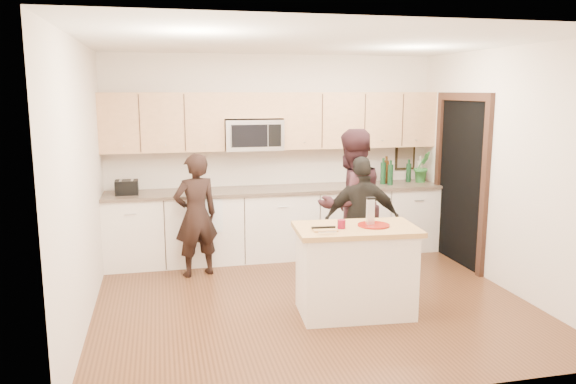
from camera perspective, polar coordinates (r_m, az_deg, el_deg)
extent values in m
plane|color=brown|center=(6.15, 2.32, -10.93)|extent=(4.50, 4.50, 0.00)
cube|color=beige|center=(7.73, -1.51, 3.78)|extent=(4.50, 0.02, 2.70)
cube|color=beige|center=(3.94, 10.12, -2.70)|extent=(4.50, 0.02, 2.70)
cube|color=beige|center=(5.65, -20.19, 0.73)|extent=(0.02, 4.00, 2.70)
cube|color=beige|center=(6.75, 21.18, 2.14)|extent=(0.02, 4.00, 2.70)
cube|color=white|center=(5.76, 2.52, 15.01)|extent=(4.50, 4.00, 0.02)
cube|color=white|center=(7.59, -1.02, -3.25)|extent=(4.50, 0.62, 0.90)
cube|color=#745D4D|center=(7.48, -1.01, 0.23)|extent=(4.50, 0.66, 0.04)
cube|color=tan|center=(7.38, -12.66, 6.92)|extent=(1.55, 0.33, 0.75)
cube|color=tan|center=(7.85, 7.15, 7.28)|extent=(2.17, 0.33, 0.75)
cube|color=tan|center=(7.47, -3.64, 8.80)|extent=(0.78, 0.33, 0.33)
cube|color=silver|center=(7.45, -3.57, 5.83)|extent=(0.76, 0.40, 0.40)
cube|color=black|center=(7.24, -3.93, 5.70)|extent=(0.47, 0.01, 0.29)
cube|color=black|center=(7.30, -1.35, 5.76)|extent=(0.17, 0.01, 0.29)
cube|color=black|center=(7.54, 17.15, 0.85)|extent=(0.02, 1.05, 2.10)
cube|color=black|center=(7.05, 19.35, 0.10)|extent=(0.06, 0.10, 2.10)
cube|color=black|center=(8.03, 15.00, 1.51)|extent=(0.06, 0.10, 2.10)
cube|color=black|center=(7.44, 17.48, 9.24)|extent=(0.06, 1.25, 0.10)
cube|color=black|center=(8.33, 11.80, 3.55)|extent=(0.30, 0.03, 0.38)
cube|color=tan|center=(8.32, 11.84, 3.54)|extent=(0.24, 0.00, 0.32)
cube|color=white|center=(7.09, -8.03, -2.24)|extent=(0.34, 0.01, 0.48)
cube|color=white|center=(7.34, -8.27, 0.04)|extent=(0.34, 0.60, 0.01)
cube|color=white|center=(5.72, 6.84, -8.14)|extent=(1.15, 0.73, 0.85)
cube|color=tan|center=(5.59, 6.94, -3.76)|extent=(1.25, 0.79, 0.05)
cylinder|color=maroon|center=(5.64, 8.70, -3.35)|extent=(0.32, 0.32, 0.02)
cube|color=silver|center=(5.63, 8.37, -1.97)|extent=(0.07, 0.06, 0.25)
cube|color=black|center=(5.60, 8.40, -0.63)|extent=(0.09, 0.06, 0.02)
cylinder|color=maroon|center=(5.49, 5.45, -3.26)|extent=(0.08, 0.08, 0.09)
cube|color=tan|center=(5.42, 3.70, -3.79)|extent=(0.24, 0.21, 0.02)
cube|color=black|center=(5.42, 3.63, -3.60)|extent=(0.23, 0.05, 0.02)
cube|color=silver|center=(5.26, 4.02, -4.08)|extent=(0.17, 0.04, 0.01)
cube|color=black|center=(7.31, -16.06, 0.46)|extent=(0.28, 0.23, 0.18)
cube|color=silver|center=(7.30, -16.65, 1.14)|extent=(0.03, 0.17, 0.00)
cube|color=silver|center=(7.29, -15.55, 1.19)|extent=(0.03, 0.17, 0.00)
cylinder|color=#103219|center=(7.90, 9.64, 2.11)|extent=(0.08, 0.08, 0.37)
cylinder|color=#391F0A|center=(8.04, 9.94, 2.28)|extent=(0.08, 0.08, 0.38)
cylinder|color=#103219|center=(8.16, 12.16, 2.13)|extent=(0.07, 0.07, 0.32)
cylinder|color=tan|center=(8.24, 13.26, 2.31)|extent=(0.09, 0.09, 0.36)
cylinder|color=#103219|center=(7.84, 10.37, 1.95)|extent=(0.08, 0.08, 0.35)
imported|color=#317C34|center=(8.17, 13.50, 2.52)|extent=(0.27, 0.23, 0.44)
imported|color=black|center=(6.83, -9.34, -2.34)|extent=(0.63, 0.50, 1.50)
imported|color=#31181C|center=(6.65, 6.40, -1.32)|extent=(1.04, 0.91, 1.79)
imported|color=black|center=(6.48, 7.53, -3.00)|extent=(0.93, 0.51, 1.50)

